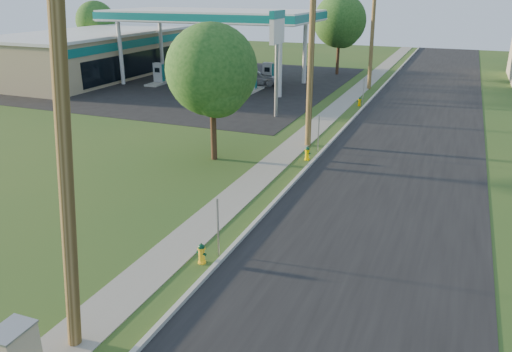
{
  "coord_description": "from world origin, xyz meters",
  "views": [
    {
      "loc": [
        6.8,
        -8.55,
        8.14
      ],
      "look_at": [
        0.0,
        8.0,
        1.4
      ],
      "focal_mm": 35.0,
      "sensor_mm": 36.0,
      "label": 1
    }
  ],
  "objects": [
    {
      "name": "fuel_pump_sw",
      "position": [
        -18.5,
        34.0,
        0.72
      ],
      "size": [
        1.2,
        3.2,
        1.9
      ],
      "color": "#AAA89D",
      "rests_on": "ground"
    },
    {
      "name": "tree_back",
      "position": [
        -33.77,
        40.78,
        4.41
      ],
      "size": [
        4.52,
        4.52,
        6.85
      ],
      "color": "#362618",
      "rests_on": "ground"
    },
    {
      "name": "tree_verge",
      "position": [
        -4.21,
        12.84,
        4.32
      ],
      "size": [
        4.43,
        4.43,
        6.72
      ],
      "color": "#362618",
      "rests_on": "ground"
    },
    {
      "name": "sidewalk",
      "position": [
        -1.25,
        10.0,
        0.01
      ],
      "size": [
        1.5,
        120.0,
        0.03
      ],
      "primitive_type": "cube",
      "color": "gray",
      "rests_on": "ground"
    },
    {
      "name": "curb",
      "position": [
        0.5,
        10.0,
        0.07
      ],
      "size": [
        0.15,
        120.0,
        0.15
      ],
      "primitive_type": "cube",
      "color": "#AAA89D",
      "rests_on": "ground"
    },
    {
      "name": "fuel_pump_se",
      "position": [
        -9.5,
        34.0,
        0.72
      ],
      "size": [
        1.2,
        3.2,
        1.9
      ],
      "color": "#AAA89D",
      "rests_on": "ground"
    },
    {
      "name": "utility_pole_far",
      "position": [
        -0.6,
        35.0,
        4.8
      ],
      "size": [
        1.4,
        0.32,
        9.5
      ],
      "color": "brown",
      "rests_on": "ground"
    },
    {
      "name": "price_pylon",
      "position": [
        -4.5,
        22.5,
        5.43
      ],
      "size": [
        0.34,
        2.04,
        6.85
      ],
      "color": "gray",
      "rests_on": "ground"
    },
    {
      "name": "road",
      "position": [
        4.5,
        10.0,
        0.01
      ],
      "size": [
        8.0,
        120.0,
        0.02
      ],
      "primitive_type": "cube",
      "color": "black",
      "rests_on": "ground"
    },
    {
      "name": "tree_lot",
      "position": [
        -4.83,
        41.42,
        4.98
      ],
      "size": [
        5.1,
        5.1,
        7.73
      ],
      "color": "#362618",
      "rests_on": "ground"
    },
    {
      "name": "fuel_pump_nw",
      "position": [
        -18.5,
        30.0,
        0.72
      ],
      "size": [
        1.2,
        3.2,
        1.9
      ],
      "color": "#AAA89D",
      "rests_on": "ground"
    },
    {
      "name": "convenience_store",
      "position": [
        -26.98,
        32.0,
        2.13
      ],
      "size": [
        10.4,
        22.4,
        4.25
      ],
      "color": "tan",
      "rests_on": "ground"
    },
    {
      "name": "hydrant_mid",
      "position": [
        0.09,
        14.58,
        0.35
      ],
      "size": [
        0.37,
        0.33,
        0.71
      ],
      "color": "#FDCD00",
      "rests_on": "ground"
    },
    {
      "name": "hydrant_near",
      "position": [
        -0.03,
        3.56,
        0.34
      ],
      "size": [
        0.36,
        0.32,
        0.69
      ],
      "color": "yellow",
      "rests_on": "ground"
    },
    {
      "name": "fuel_pump_ne",
      "position": [
        -9.5,
        30.0,
        0.72
      ],
      "size": [
        1.2,
        3.2,
        1.9
      ],
      "color": "#AAA89D",
      "rests_on": "ground"
    },
    {
      "name": "car_silver",
      "position": [
        -10.34,
        32.59,
        0.73
      ],
      "size": [
        4.64,
        3.22,
        1.47
      ],
      "primitive_type": "imported",
      "rotation": [
        0.0,
        0.0,
        1.95
      ],
      "color": "#A8AAB0",
      "rests_on": "ground"
    },
    {
      "name": "ground_plane",
      "position": [
        0.0,
        0.0,
        0.0
      ],
      "size": [
        140.0,
        140.0,
        0.0
      ],
      "primitive_type": "plane",
      "color": "#294E1E",
      "rests_on": "ground"
    },
    {
      "name": "forecourt",
      "position": [
        -16.0,
        32.0,
        0.01
      ],
      "size": [
        26.0,
        28.0,
        0.02
      ],
      "primitive_type": "cube",
      "color": "black",
      "rests_on": "ground"
    },
    {
      "name": "gas_canopy",
      "position": [
        -14.0,
        32.0,
        5.9
      ],
      "size": [
        18.18,
        9.18,
        6.4
      ],
      "color": "silver",
      "rests_on": "ground"
    },
    {
      "name": "utility_pole_near",
      "position": [
        -0.6,
        -1.0,
        4.8
      ],
      "size": [
        1.4,
        0.32,
        9.48
      ],
      "color": "brown",
      "rests_on": "ground"
    },
    {
      "name": "sign_post_near",
      "position": [
        0.25,
        4.2,
        1.0
      ],
      "size": [
        0.05,
        0.04,
        2.0
      ],
      "primitive_type": "cube",
      "color": "gray",
      "rests_on": "ground"
    },
    {
      "name": "utility_pole_mid",
      "position": [
        -0.6,
        17.0,
        4.95
      ],
      "size": [
        1.4,
        0.32,
        9.8
      ],
      "color": "brown",
      "rests_on": "ground"
    },
    {
      "name": "hydrant_far",
      "position": [
        0.06,
        27.93,
        0.33
      ],
      "size": [
        0.35,
        0.31,
        0.68
      ],
      "color": "#DC9F00",
      "rests_on": "ground"
    },
    {
      "name": "sign_post_mid",
      "position": [
        0.25,
        16.0,
        1.0
      ],
      "size": [
        0.05,
        0.04,
        2.0
      ],
      "primitive_type": "cube",
      "color": "gray",
      "rests_on": "ground"
    },
    {
      "name": "sign_post_far",
      "position": [
        0.25,
        28.2,
        1.0
      ],
      "size": [
        0.05,
        0.04,
        2.0
      ],
      "primitive_type": "cube",
      "color": "gray",
      "rests_on": "ground"
    }
  ]
}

